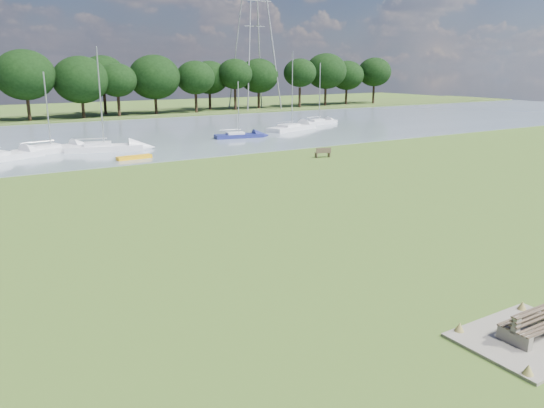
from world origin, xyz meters
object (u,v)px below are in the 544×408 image
sailboat_0 (50,148)px  bench_pair (530,326)px  sailboat_6 (319,121)px  riverbank_bench (323,153)px  sailboat_5 (238,134)px  sailboat_3 (103,146)px  sailboat_7 (291,126)px  kayak (134,157)px

sailboat_0 → bench_pair: bearing=-100.0°
bench_pair → sailboat_6: sailboat_6 is taller
riverbank_bench → sailboat_5: 16.25m
sailboat_3 → sailboat_6: (33.51, 9.12, -0.05)m
sailboat_0 → sailboat_5: bearing=-16.9°
bench_pair → sailboat_7: (24.84, 50.12, 0.05)m
kayak → sailboat_0: 9.87m
bench_pair → sailboat_0: bearing=97.3°
riverbank_bench → sailboat_0: size_ratio=0.20×
sailboat_0 → sailboat_3: sailboat_3 is taller
sailboat_3 → sailboat_7: 26.43m
sailboat_5 → sailboat_6: (17.31, 7.41, 0.06)m
bench_pair → sailboat_5: size_ratio=0.28×
bench_pair → sailboat_5: (15.08, 46.83, -0.04)m
riverbank_bench → kayak: (-15.27, 8.16, -0.25)m
sailboat_5 → sailboat_7: (9.76, 3.29, 0.09)m
kayak → sailboat_5: sailboat_5 is taller
bench_pair → sailboat_3: bearing=91.7°
kayak → sailboat_6: size_ratio=0.37×
kayak → sailboat_5: 17.14m
bench_pair → sailboat_3: (-1.11, 45.12, 0.08)m
sailboat_5 → sailboat_3: bearing=-164.0°
bench_pair → sailboat_0: size_ratio=0.24×
bench_pair → sailboat_5: bearing=72.4°
sailboat_5 → sailboat_7: bearing=28.6°
sailboat_0 → sailboat_7: sailboat_7 is taller
sailboat_0 → sailboat_3: bearing=-36.4°
kayak → sailboat_3: 6.48m
sailboat_0 → sailboat_3: (4.67, -1.64, 0.05)m
kayak → sailboat_7: (24.87, 11.38, 0.33)m
sailboat_0 → sailboat_6: (38.18, 7.48, -0.00)m
sailboat_6 → bench_pair: bearing=-129.1°
bench_pair → kayak: 38.74m
kayak → sailboat_3: (-1.08, 6.38, 0.37)m
sailboat_5 → sailboat_7: 10.30m
riverbank_bench → bench_pair: bearing=-103.2°
sailboat_3 → sailboat_5: 16.28m
sailboat_3 → sailboat_5: bearing=20.9°
kayak → sailboat_5: (15.11, 8.09, 0.25)m
riverbank_bench → sailboat_3: 21.88m
bench_pair → sailboat_5: 49.19m
kayak → sailboat_3: bearing=94.6°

